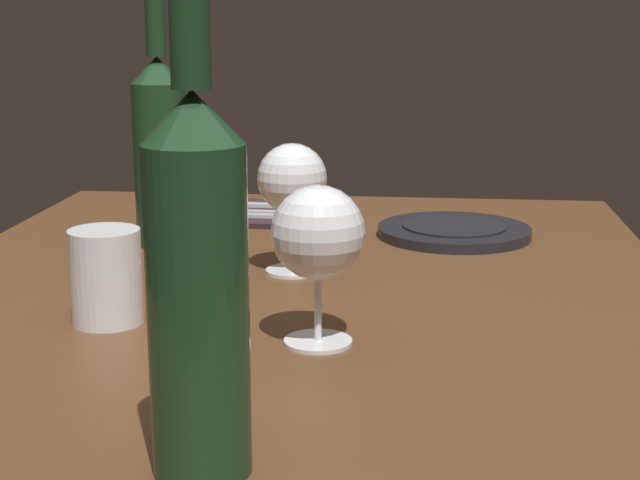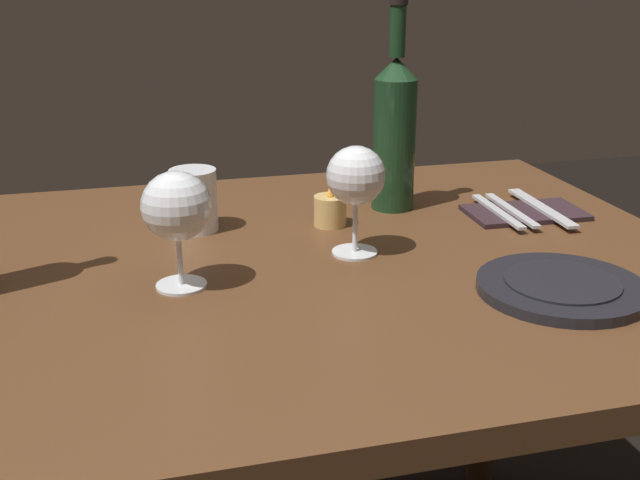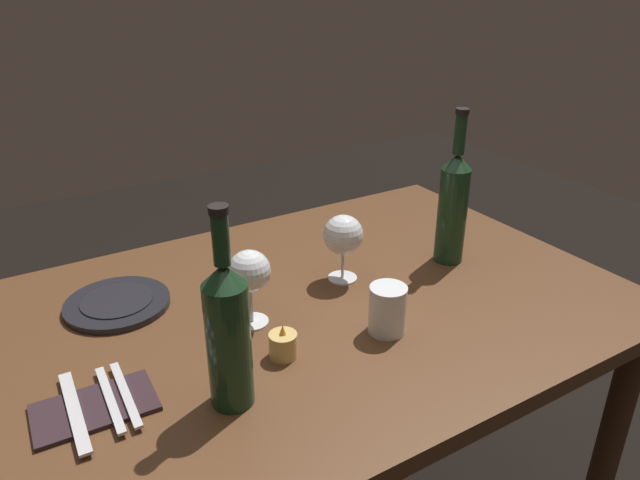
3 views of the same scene
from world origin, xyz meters
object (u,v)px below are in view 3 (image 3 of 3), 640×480
object	(u,v)px
table_knife	(74,411)
votive_candle	(283,346)
wine_glass_right	(343,236)
water_tumbler	(387,312)
dinner_plate	(117,303)
fork_outer	(126,394)
wine_glass_left	(249,273)
wine_bottle_second	(228,332)
folded_napkin	(95,408)
fork_inner	(110,399)
wine_bottle	(453,205)

from	to	relation	value
table_knife	votive_candle	bearing A→B (deg)	174.95
wine_glass_right	votive_candle	xyz separation A→B (m)	(0.25, 0.19, -0.08)
water_tumbler	dinner_plate	size ratio (longest dim) A/B	0.45
votive_candle	table_knife	distance (m)	0.36
fork_outer	table_knife	size ratio (longest dim) A/B	0.86
wine_glass_left	wine_bottle_second	xyz separation A→B (m)	(0.13, 0.19, 0.02)
dinner_plate	folded_napkin	world-z (taller)	dinner_plate
folded_napkin	table_knife	world-z (taller)	table_knife
wine_glass_left	water_tumbler	bearing A→B (deg)	142.40
wine_bottle_second	votive_candle	bearing A→B (deg)	-153.44
folded_napkin	fork_outer	world-z (taller)	fork_outer
wine_glass_right	fork_inner	bearing A→B (deg)	15.89
wine_glass_left	dinner_plate	distance (m)	0.31
folded_napkin	fork_inner	bearing A→B (deg)	180.00
fork_outer	folded_napkin	bearing A→B (deg)	0.00
wine_glass_left	folded_napkin	size ratio (longest dim) A/B	0.82
wine_bottle_second	folded_napkin	bearing A→B (deg)	-25.51
folded_napkin	fork_inner	xyz separation A→B (m)	(-0.02, 0.00, 0.01)
wine_bottle_second	fork_inner	xyz separation A→B (m)	(0.17, -0.10, -0.12)
dinner_plate	water_tumbler	bearing A→B (deg)	139.48
wine_glass_right	folded_napkin	size ratio (longest dim) A/B	0.80
wine_glass_left	votive_candle	xyz separation A→B (m)	(-0.00, 0.13, -0.09)
votive_candle	wine_bottle	bearing A→B (deg)	-165.25
folded_napkin	wine_bottle	bearing A→B (deg)	-172.88
fork_inner	fork_outer	world-z (taller)	same
wine_bottle	water_tumbler	distance (m)	0.37
wine_bottle_second	fork_inner	size ratio (longest dim) A/B	1.91
wine_glass_right	water_tumbler	bearing A→B (deg)	79.18
wine_glass_left	votive_candle	world-z (taller)	wine_glass_left
wine_bottle	fork_outer	world-z (taller)	wine_bottle
wine_bottle_second	table_knife	xyz separation A→B (m)	(0.23, -0.10, -0.12)
votive_candle	table_knife	bearing A→B (deg)	-5.05
wine_glass_left	dinner_plate	xyz separation A→B (m)	(0.21, -0.20, -0.10)
dinner_plate	folded_napkin	bearing A→B (deg)	69.60
wine_bottle	fork_outer	distance (m)	0.82
wine_glass_left	folded_napkin	bearing A→B (deg)	16.98
dinner_plate	table_knife	world-z (taller)	dinner_plate
wine_bottle	table_knife	distance (m)	0.89
wine_glass_right	dinner_plate	world-z (taller)	wine_glass_right
votive_candle	folded_napkin	size ratio (longest dim) A/B	0.35
wine_bottle_second	dinner_plate	size ratio (longest dim) A/B	1.60
wine_glass_left	fork_outer	distance (m)	0.31
votive_candle	folded_napkin	bearing A→B (deg)	-5.51
wine_bottle	dinner_plate	xyz separation A→B (m)	(0.74, -0.19, -0.13)
wine_bottle	fork_inner	xyz separation A→B (m)	(0.82, 0.11, -0.13)
fork_outer	water_tumbler	bearing A→B (deg)	172.62
wine_bottle	water_tumbler	bearing A→B (deg)	28.47
dinner_plate	wine_glass_right	bearing A→B (deg)	163.04
wine_bottle_second	votive_candle	xyz separation A→B (m)	(-0.13, -0.06, -0.11)
wine_glass_left	fork_inner	world-z (taller)	wine_glass_left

